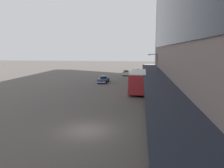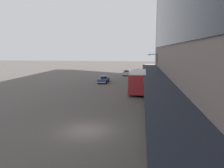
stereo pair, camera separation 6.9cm
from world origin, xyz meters
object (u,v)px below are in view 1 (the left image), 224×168
(transit_bus_kerbside_front, at_px, (138,80))
(sedan_far_back, at_px, (126,73))
(pedestrian_at_kerb, at_px, (179,125))
(street_lamp, at_px, (155,70))
(fire_hydrant, at_px, (166,122))
(sedan_second_mid, at_px, (138,71))
(sedan_trailing_mid, at_px, (103,79))

(transit_bus_kerbside_front, bearing_deg, sedan_far_back, 98.74)
(pedestrian_at_kerb, relative_size, street_lamp, 0.30)
(transit_bus_kerbside_front, height_order, fire_hydrant, transit_bus_kerbside_front)
(sedan_far_back, bearing_deg, street_lamp, -75.61)
(transit_bus_kerbside_front, xyz_separation_m, sedan_far_back, (-3.60, 23.40, -1.16))
(sedan_far_back, relative_size, pedestrian_at_kerb, 2.49)
(sedan_second_mid, xyz_separation_m, pedestrian_at_kerb, (3.83, -48.26, 0.43))
(transit_bus_kerbside_front, height_order, sedan_far_back, transit_bus_kerbside_front)
(sedan_trailing_mid, xyz_separation_m, pedestrian_at_kerb, (10.84, -28.98, 0.43))
(pedestrian_at_kerb, bearing_deg, street_lamp, 92.19)
(street_lamp, bearing_deg, sedan_far_back, 104.39)
(street_lamp, bearing_deg, pedestrian_at_kerb, -87.81)
(sedan_trailing_mid, xyz_separation_m, fire_hydrant, (10.22, -26.38, -0.25))
(transit_bus_kerbside_front, distance_m, fire_hydrant, 17.31)
(street_lamp, distance_m, fire_hydrant, 16.24)
(street_lamp, bearing_deg, transit_bus_kerbside_front, 157.50)
(fire_hydrant, bearing_deg, pedestrian_at_kerb, -76.70)
(transit_bus_kerbside_front, xyz_separation_m, fire_hydrant, (2.79, -17.03, -1.44))
(sedan_far_back, bearing_deg, pedestrian_at_kerb, -80.76)
(pedestrian_at_kerb, xyz_separation_m, fire_hydrant, (-0.61, 2.60, -0.69))
(sedan_second_mid, bearing_deg, fire_hydrant, -85.97)
(pedestrian_at_kerb, height_order, street_lamp, street_lamp)
(fire_hydrant, bearing_deg, street_lamp, 90.34)
(street_lamp, xyz_separation_m, fire_hydrant, (0.09, -15.91, -3.28))
(sedan_second_mid, bearing_deg, transit_bus_kerbside_front, -89.14)
(sedan_far_back, height_order, sedan_trailing_mid, sedan_far_back)
(sedan_second_mid, height_order, fire_hydrant, sedan_second_mid)
(sedan_second_mid, distance_m, pedestrian_at_kerb, 48.42)
(sedan_second_mid, distance_m, fire_hydrant, 45.78)
(pedestrian_at_kerb, distance_m, fire_hydrant, 2.76)
(sedan_trailing_mid, distance_m, sedan_second_mid, 20.51)
(transit_bus_kerbside_front, height_order, sedan_second_mid, transit_bus_kerbside_front)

